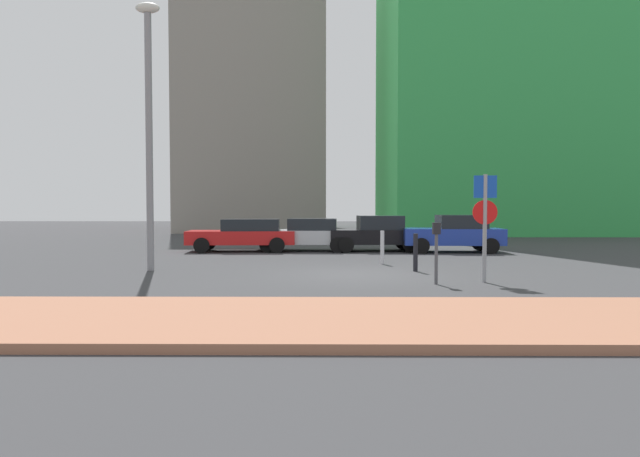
{
  "coord_description": "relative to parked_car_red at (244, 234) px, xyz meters",
  "views": [
    {
      "loc": [
        -0.91,
        -14.51,
        1.83
      ],
      "look_at": [
        -1.04,
        1.41,
        1.22
      ],
      "focal_mm": 29.51,
      "sensor_mm": 36.0,
      "label": 1
    }
  ],
  "objects": [
    {
      "name": "parking_meter",
      "position": [
        6.09,
        -9.61,
        0.23
      ],
      "size": [
        0.18,
        0.14,
        1.49
      ],
      "color": "#4C4C51",
      "rests_on": "ground"
    },
    {
      "name": "sidewalk_brick",
      "position": [
        4.31,
        -14.01,
        -0.66
      ],
      "size": [
        40.0,
        3.49,
        0.14
      ],
      "primitive_type": "cube",
      "color": "#9E664C",
      "rests_on": "ground"
    },
    {
      "name": "parking_sign_post",
      "position": [
        7.35,
        -9.27,
        0.94
      ],
      "size": [
        0.6,
        0.1,
        2.66
      ],
      "color": "gray",
      "rests_on": "ground"
    },
    {
      "name": "traffic_bollard_mid",
      "position": [
        6.04,
        -7.02,
        -0.18
      ],
      "size": [
        0.13,
        0.13,
        1.1
      ],
      "primitive_type": "cylinder",
      "color": "black",
      "rests_on": "ground"
    },
    {
      "name": "parked_car_blue",
      "position": [
        8.82,
        -0.25,
        0.06
      ],
      "size": [
        4.12,
        2.08,
        1.55
      ],
      "color": "#1E389E",
      "rests_on": "ground"
    },
    {
      "name": "building_under_construction",
      "position": [
        -2.08,
        23.43,
        10.33
      ],
      "size": [
        11.2,
        15.88,
        22.14
      ],
      "primitive_type": "cube",
      "color": "gray",
      "rests_on": "ground"
    },
    {
      "name": "street_lamp",
      "position": [
        -1.71,
        -6.87,
        3.78
      ],
      "size": [
        0.7,
        0.36,
        7.77
      ],
      "color": "gray",
      "rests_on": "ground"
    },
    {
      "name": "ground_plane",
      "position": [
        4.31,
        -7.71,
        -0.73
      ],
      "size": [
        120.0,
        120.0,
        0.0
      ],
      "primitive_type": "plane",
      "color": "#38383A"
    },
    {
      "name": "parked_car_red",
      "position": [
        0.0,
        0.0,
        0.0
      ],
      "size": [
        4.58,
        2.1,
        1.37
      ],
      "color": "red",
      "rests_on": "ground"
    },
    {
      "name": "parked_car_silver",
      "position": [
        2.62,
        0.29,
        -0.0
      ],
      "size": [
        4.33,
        2.07,
        1.39
      ],
      "color": "#B7BABF",
      "rests_on": "ground"
    },
    {
      "name": "traffic_bollard_near",
      "position": [
        5.3,
        -5.03,
        -0.19
      ],
      "size": [
        0.13,
        0.13,
        1.1
      ],
      "primitive_type": "cylinder",
      "color": "#B7B7BC",
      "rests_on": "ground"
    },
    {
      "name": "parked_car_black",
      "position": [
        5.65,
        0.27,
        0.04
      ],
      "size": [
        4.01,
        2.12,
        1.52
      ],
      "color": "black",
      "rests_on": "ground"
    },
    {
      "name": "building_colorful_midrise",
      "position": [
        16.69,
        18.17,
        14.73
      ],
      "size": [
        17.35,
        14.22,
        30.94
      ],
      "primitive_type": "cube",
      "color": "green",
      "rests_on": "ground"
    }
  ]
}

